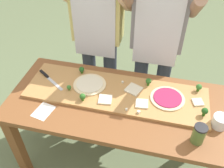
# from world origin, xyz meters

# --- Properties ---
(ground_plane) EXTENTS (8.00, 8.00, 0.00)m
(ground_plane) POSITION_xyz_m (0.00, 0.00, 0.00)
(ground_plane) COLOR #60704C
(prep_table) EXTENTS (1.56, 0.71, 0.75)m
(prep_table) POSITION_xyz_m (0.00, 0.00, 0.64)
(prep_table) COLOR brown
(prep_table) RESTS_ON ground
(cutting_board) EXTENTS (1.31, 0.39, 0.02)m
(cutting_board) POSITION_xyz_m (-0.03, 0.07, 0.76)
(cutting_board) COLOR #B27F47
(cutting_board) RESTS_ON prep_table
(chefs_knife) EXTENTS (0.26, 0.18, 0.02)m
(chefs_knife) POSITION_xyz_m (-0.57, 0.10, 0.77)
(chefs_knife) COLOR #B7BABF
(chefs_knife) RESTS_ON cutting_board
(pizza_whole_beet_magenta) EXTENTS (0.24, 0.24, 0.02)m
(pizza_whole_beet_magenta) POSITION_xyz_m (0.34, 0.08, 0.78)
(pizza_whole_beet_magenta) COLOR beige
(pizza_whole_beet_magenta) RESTS_ON cutting_board
(pizza_whole_cheese_artichoke) EXTENTS (0.24, 0.24, 0.02)m
(pizza_whole_cheese_artichoke) POSITION_xyz_m (-0.23, 0.10, 0.78)
(pizza_whole_cheese_artichoke) COLOR beige
(pizza_whole_cheese_artichoke) RESTS_ON cutting_board
(pizza_slice_far_right) EXTENTS (0.14, 0.14, 0.01)m
(pizza_slice_far_right) POSITION_xyz_m (0.09, 0.12, 0.78)
(pizza_slice_far_right) COLOR beige
(pizza_slice_far_right) RESTS_ON cutting_board
(pizza_slice_center) EXTENTS (0.09, 0.09, 0.01)m
(pizza_slice_center) POSITION_xyz_m (0.55, 0.09, 0.78)
(pizza_slice_center) COLOR beige
(pizza_slice_center) RESTS_ON cutting_board
(pizza_slice_far_left) EXTENTS (0.09, 0.09, 0.01)m
(pizza_slice_far_left) POSITION_xyz_m (0.17, -0.01, 0.78)
(pizza_slice_far_left) COLOR beige
(pizza_slice_far_left) RESTS_ON cutting_board
(pizza_slice_near_left) EXTENTS (0.10, 0.10, 0.01)m
(pizza_slice_near_left) POSITION_xyz_m (-0.08, -0.03, 0.78)
(pizza_slice_near_left) COLOR beige
(pizza_slice_near_left) RESTS_ON cutting_board
(broccoli_floret_back_left) EXTENTS (0.04, 0.04, 0.06)m
(broccoli_floret_back_left) POSITION_xyz_m (-0.34, 0.22, 0.80)
(broccoli_floret_back_left) COLOR #2C5915
(broccoli_floret_back_left) RESTS_ON cutting_board
(broccoli_floret_front_right) EXTENTS (0.04, 0.04, 0.06)m
(broccoli_floret_front_right) POSITION_xyz_m (0.19, 0.19, 0.81)
(broccoli_floret_front_right) COLOR #366618
(broccoli_floret_front_right) RESTS_ON cutting_board
(broccoli_floret_back_mid) EXTENTS (0.04, 0.04, 0.07)m
(broccoli_floret_back_mid) POSITION_xyz_m (0.58, -0.02, 0.81)
(broccoli_floret_back_mid) COLOR #2C5915
(broccoli_floret_back_mid) RESTS_ON cutting_board
(broccoli_floret_front_left) EXTENTS (0.04, 0.04, 0.06)m
(broccoli_floret_front_left) POSITION_xyz_m (0.55, 0.22, 0.80)
(broccoli_floret_front_left) COLOR #3F7220
(broccoli_floret_front_left) RESTS_ON cutting_board
(broccoli_floret_center_right) EXTENTS (0.04, 0.04, 0.06)m
(broccoli_floret_center_right) POSITION_xyz_m (-0.23, -0.07, 0.80)
(broccoli_floret_center_right) COLOR #366618
(broccoli_floret_center_right) RESTS_ON cutting_board
(broccoli_floret_back_right) EXTENTS (0.03, 0.03, 0.04)m
(broccoli_floret_back_right) POSITION_xyz_m (-0.36, 0.01, 0.79)
(broccoli_floret_back_right) COLOR #3F7220
(broccoli_floret_back_right) RESTS_ON cutting_board
(cheese_crumble_a) EXTENTS (0.02, 0.02, 0.01)m
(cheese_crumble_a) POSITION_xyz_m (0.08, -0.09, 0.78)
(cheese_crumble_a) COLOR white
(cheese_crumble_a) RESTS_ON cutting_board
(cheese_crumble_b) EXTENTS (0.02, 0.02, 0.01)m
(cheese_crumble_b) POSITION_xyz_m (-0.00, 0.18, 0.78)
(cheese_crumble_b) COLOR silver
(cheese_crumble_b) RESTS_ON cutting_board
(cheese_crumble_c) EXTENTS (0.03, 0.03, 0.02)m
(cheese_crumble_c) POSITION_xyz_m (0.17, -0.09, 0.78)
(cheese_crumble_c) COLOR silver
(cheese_crumble_c) RESTS_ON cutting_board
(flour_cup) EXTENTS (0.10, 0.10, 0.08)m
(flour_cup) POSITION_xyz_m (0.68, -0.06, 0.78)
(flour_cup) COLOR white
(flour_cup) RESTS_ON prep_table
(sauce_jar) EXTENTS (0.08, 0.08, 0.13)m
(sauce_jar) POSITION_xyz_m (0.54, -0.21, 0.81)
(sauce_jar) COLOR #517033
(sauce_jar) RESTS_ON prep_table
(recipe_note) EXTENTS (0.14, 0.16, 0.00)m
(recipe_note) POSITION_xyz_m (-0.47, -0.21, 0.75)
(recipe_note) COLOR white
(recipe_note) RESTS_ON prep_table
(cook_left) EXTENTS (0.54, 0.39, 1.67)m
(cook_left) POSITION_xyz_m (-0.29, 0.54, 1.00)
(cook_left) COLOR #333847
(cook_left) RESTS_ON ground
(cook_right) EXTENTS (0.54, 0.39, 1.67)m
(cook_right) POSITION_xyz_m (0.20, 0.54, 1.00)
(cook_right) COLOR #333847
(cook_right) RESTS_ON ground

